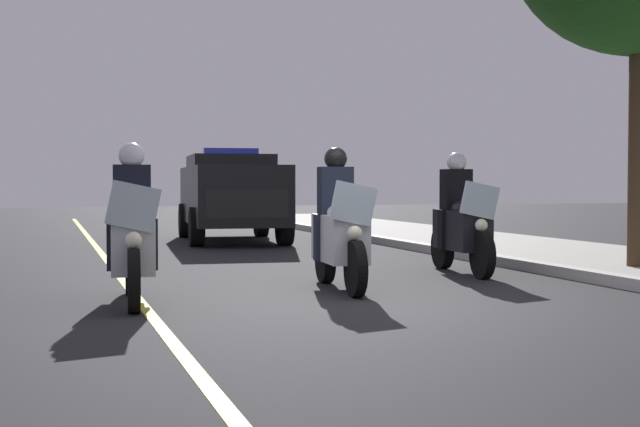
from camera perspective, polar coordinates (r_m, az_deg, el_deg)
ground_plane at (r=9.55m, az=3.18°, el=-5.76°), size 80.00×80.00×0.00m
lane_stripe_center at (r=9.02m, az=-10.88°, el=-6.22°), size 48.00×0.12×0.01m
police_motorcycle_lead_left at (r=9.70m, az=-11.90°, el=-1.52°), size 2.14×0.62×1.72m
police_motorcycle_lead_right at (r=10.72m, az=1.23°, el=-1.16°), size 2.14×0.62×1.72m
police_motorcycle_trailing at (r=12.75m, az=9.00°, el=-0.68°), size 2.14×0.62×1.72m
police_suv at (r=19.71m, az=-5.68°, el=1.32°), size 5.03×2.37×2.05m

